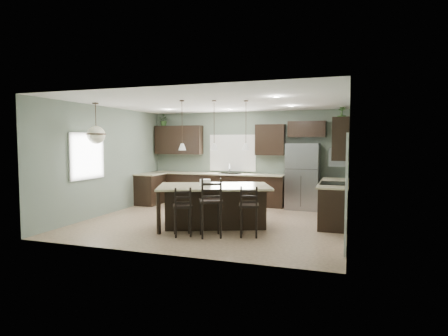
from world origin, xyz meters
TOP-DOWN VIEW (x-y plane):
  - ground at (0.00, 0.00)m, footprint 6.00×6.00m
  - pantry_door at (2.98, -1.55)m, footprint 0.04×0.82m
  - window_back at (-0.40, 2.73)m, footprint 1.35×0.02m
  - window_left at (-2.98, -0.80)m, footprint 0.02×1.10m
  - left_return_cabs at (-2.70, 1.70)m, footprint 0.60×0.90m
  - left_return_countertop at (-2.68, 1.70)m, footprint 0.66×0.96m
  - back_lower_cabs at (-0.85, 2.45)m, footprint 4.20×0.60m
  - back_countertop at (-0.85, 2.43)m, footprint 4.20×0.66m
  - sink_inset at (-0.40, 2.43)m, footprint 0.70×0.45m
  - faucet at (-0.40, 2.40)m, footprint 0.02×0.02m
  - back_upper_left at (-2.15, 2.58)m, footprint 1.55×0.34m
  - back_upper_right at (0.80, 2.58)m, footprint 0.85×0.34m
  - fridge_header at (1.85, 2.58)m, footprint 1.05×0.34m
  - right_lower_cabs at (2.70, 0.87)m, footprint 0.60×2.35m
  - right_countertop at (2.68, 0.87)m, footprint 0.66×2.35m
  - cooktop at (2.68, 0.60)m, footprint 0.58×0.75m
  - wall_oven_front at (2.40, 0.60)m, footprint 0.01×0.72m
  - right_upper_cabs at (2.83, 0.87)m, footprint 0.34×2.35m
  - microwave at (2.78, 0.60)m, footprint 0.40×0.75m
  - refrigerator at (1.78, 2.34)m, footprint 0.90×0.74m
  - kitchen_island at (0.18, -0.53)m, footprint 2.77×2.16m
  - serving_dish at (-0.00, -0.60)m, footprint 0.24×0.24m
  - bar_stool_left at (-0.14, -1.51)m, footprint 0.50×0.50m
  - bar_stool_center at (0.42, -1.39)m, footprint 0.59×0.59m
  - bar_stool_right at (1.14, -1.13)m, footprint 0.46×0.46m
  - pendant_left at (-0.47, -0.78)m, footprint 0.17×0.17m
  - pendant_center at (0.18, -0.53)m, footprint 0.17×0.17m
  - pendant_right at (0.84, -0.28)m, footprint 0.17×0.17m
  - chandelier at (-2.60, -0.93)m, footprint 0.45×0.45m
  - plant_back_left at (-2.65, 2.55)m, footprint 0.41×0.38m
  - plant_right_wall at (2.80, 1.82)m, footprint 0.29×0.29m
  - room_shell at (0.00, 0.00)m, footprint 6.00×6.00m

SIDE VIEW (x-z plane):
  - ground at x=0.00m, z-range 0.00..0.00m
  - left_return_cabs at x=-2.70m, z-range 0.00..0.90m
  - back_lower_cabs at x=-0.85m, z-range 0.00..0.90m
  - right_lower_cabs at x=2.70m, z-range 0.00..0.90m
  - wall_oven_front at x=2.40m, z-range 0.15..0.75m
  - kitchen_island at x=0.18m, z-range 0.00..0.92m
  - bar_stool_left at x=-0.14m, z-range 0.00..1.00m
  - bar_stool_right at x=1.14m, z-range 0.00..1.03m
  - bar_stool_center at x=0.42m, z-range 0.00..1.19m
  - left_return_countertop at x=-2.68m, z-range 0.90..0.94m
  - back_countertop at x=-0.85m, z-range 0.90..0.94m
  - right_countertop at x=2.68m, z-range 0.90..0.94m
  - refrigerator at x=1.78m, z-range 0.00..1.85m
  - sink_inset at x=-0.40m, z-range 0.93..0.94m
  - cooktop at x=2.68m, z-range 0.93..0.95m
  - serving_dish at x=0.00m, z-range 0.92..1.06m
  - pantry_door at x=2.98m, z-range 0.00..2.04m
  - faucet at x=-0.40m, z-range 0.94..1.22m
  - window_back at x=-0.40m, z-range 1.05..2.05m
  - window_left at x=-2.98m, z-range 1.05..2.05m
  - microwave at x=2.78m, z-range 1.35..1.75m
  - room_shell at x=0.00m, z-range -1.30..4.70m
  - back_upper_left at x=-2.15m, z-range 1.50..2.40m
  - back_upper_right at x=0.80m, z-range 1.50..2.40m
  - right_upper_cabs at x=2.83m, z-range 1.50..2.40m
  - fridge_header at x=1.85m, z-range 2.02..2.48m
  - pendant_left at x=-0.47m, z-range 1.70..2.80m
  - pendant_center at x=0.18m, z-range 1.70..2.80m
  - pendant_right at x=0.84m, z-range 1.70..2.80m
  - chandelier at x=-2.60m, z-range 1.84..2.80m
  - plant_back_left at x=-2.65m, z-range 2.40..2.76m
  - plant_right_wall at x=2.80m, z-range 2.40..2.79m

